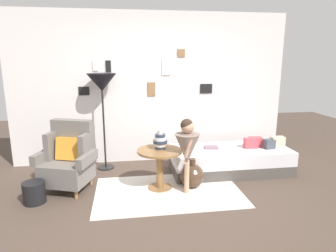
{
  "coord_description": "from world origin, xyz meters",
  "views": [
    {
      "loc": [
        -0.48,
        -3.24,
        1.83
      ],
      "look_at": [
        0.15,
        0.95,
        0.85
      ],
      "focal_mm": 31.59,
      "sensor_mm": 36.0,
      "label": 1
    }
  ],
  "objects": [
    {
      "name": "daybed",
      "position": [
        1.2,
        1.13,
        0.2
      ],
      "size": [
        1.9,
        0.81,
        0.4
      ],
      "color": "#4C4742",
      "rests_on": "ground"
    },
    {
      "name": "ground_plane",
      "position": [
        0.0,
        0.0,
        0.0
      ],
      "size": [
        12.0,
        12.0,
        0.0
      ],
      "primitive_type": "plane",
      "color": "#4C3D33"
    },
    {
      "name": "gallery_wall",
      "position": [
        0.0,
        1.95,
        1.3
      ],
      "size": [
        4.8,
        0.12,
        2.6
      ],
      "color": "silver",
      "rests_on": "ground"
    },
    {
      "name": "floor_lamp",
      "position": [
        -0.82,
        1.61,
        1.4
      ],
      "size": [
        0.47,
        0.47,
        1.59
      ],
      "color": "black",
      "rests_on": "ground"
    },
    {
      "name": "rug",
      "position": [
        0.09,
        0.53,
        0.01
      ],
      "size": [
        2.01,
        1.23,
        0.01
      ],
      "primitive_type": "cube",
      "color": "silver",
      "rests_on": "ground"
    },
    {
      "name": "pillow_back",
      "position": [
        1.64,
        1.17,
        0.48
      ],
      "size": [
        0.2,
        0.13,
        0.16
      ],
      "primitive_type": "cube",
      "rotation": [
        0.0,
        0.0,
        -0.03
      ],
      "color": "#D64C56",
      "rests_on": "daybed"
    },
    {
      "name": "pillow_extra",
      "position": [
        1.53,
        1.11,
        0.48
      ],
      "size": [
        0.21,
        0.13,
        0.16
      ],
      "primitive_type": "cube",
      "rotation": [
        0.0,
        0.0,
        -0.05
      ],
      "color": "#D64C56",
      "rests_on": "daybed"
    },
    {
      "name": "person_child",
      "position": [
        0.35,
        0.51,
        0.66
      ],
      "size": [
        0.34,
        0.34,
        1.04
      ],
      "color": "tan",
      "rests_on": "ground"
    },
    {
      "name": "pillow_mid",
      "position": [
        1.82,
        1.04,
        0.48
      ],
      "size": [
        0.18,
        0.14,
        0.15
      ],
      "primitive_type": "cube",
      "rotation": [
        0.0,
        0.0,
        0.14
      ],
      "color": "#474C56",
      "rests_on": "daybed"
    },
    {
      "name": "book_on_daybed",
      "position": [
        0.9,
        1.19,
        0.42
      ],
      "size": [
        0.24,
        0.19,
        0.03
      ],
      "primitive_type": "cube",
      "rotation": [
        0.0,
        0.0,
        -0.16
      ],
      "color": "gray",
      "rests_on": "daybed"
    },
    {
      "name": "pillow_head",
      "position": [
        1.97,
        1.07,
        0.49
      ],
      "size": [
        0.21,
        0.12,
        0.18
      ],
      "primitive_type": "cube",
      "rotation": [
        0.0,
        0.0,
        -0.02
      ],
      "color": "beige",
      "rests_on": "daybed"
    },
    {
      "name": "demijohn_near",
      "position": [
        0.45,
        0.65,
        0.18
      ],
      "size": [
        0.35,
        0.35,
        0.43
      ],
      "color": "#473323",
      "rests_on": "ground"
    },
    {
      "name": "magazine_basket",
      "position": [
        -1.66,
        0.48,
        0.14
      ],
      "size": [
        0.28,
        0.28,
        0.28
      ],
      "primitive_type": "cylinder",
      "color": "black",
      "rests_on": "ground"
    },
    {
      "name": "side_table",
      "position": [
        -0.01,
        0.68,
        0.42
      ],
      "size": [
        0.63,
        0.63,
        0.57
      ],
      "color": "olive",
      "rests_on": "ground"
    },
    {
      "name": "armchair",
      "position": [
        -1.28,
        0.88,
        0.44
      ],
      "size": [
        0.88,
        0.76,
        0.97
      ],
      "color": "#9E7042",
      "rests_on": "ground"
    },
    {
      "name": "vase_striped",
      "position": [
        0.01,
        0.73,
        0.69
      ],
      "size": [
        0.2,
        0.2,
        0.27
      ],
      "color": "#2D384C",
      "rests_on": "side_table"
    }
  ]
}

